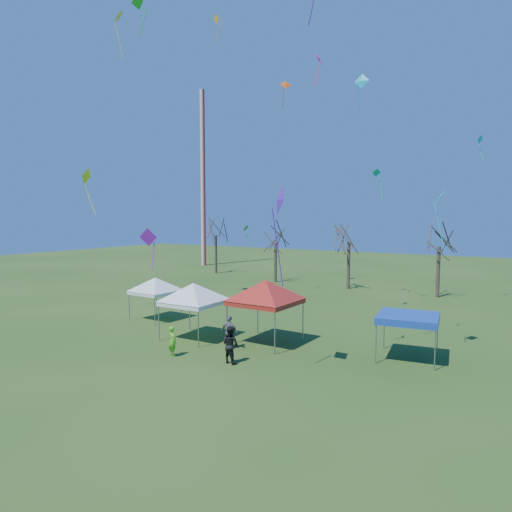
{
  "coord_description": "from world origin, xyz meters",
  "views": [
    {
      "loc": [
        13.29,
        -18.42,
        7.2
      ],
      "look_at": [
        0.09,
        3.0,
        4.97
      ],
      "focal_mm": 32.0,
      "sensor_mm": 36.0,
      "label": 1
    }
  ],
  "objects_px": {
    "radio_mast": "(203,179)",
    "tent_white_mid": "(193,287)",
    "tree_0": "(216,222)",
    "tent_red": "(266,284)",
    "person_dark": "(230,345)",
    "person_grey": "(230,332)",
    "tree_2": "(349,225)",
    "tree_1": "(276,229)",
    "tent_blue": "(408,318)",
    "tree_3": "(440,229)",
    "tent_white_west": "(155,280)",
    "person_green": "(172,341)"
  },
  "relations": [
    {
      "from": "radio_mast",
      "to": "tent_white_mid",
      "type": "bearing_deg",
      "value": -52.67
    },
    {
      "from": "tree_0",
      "to": "tent_red",
      "type": "distance_m",
      "value": 32.19
    },
    {
      "from": "tent_red",
      "to": "person_dark",
      "type": "xyz_separation_m",
      "value": [
        0.33,
        -3.95,
        -2.45
      ]
    },
    {
      "from": "tent_red",
      "to": "person_grey",
      "type": "distance_m",
      "value": 3.35
    },
    {
      "from": "tree_2",
      "to": "tent_red",
      "type": "bearing_deg",
      "value": -82.34
    },
    {
      "from": "tree_1",
      "to": "tent_blue",
      "type": "xyz_separation_m",
      "value": [
        18.78,
        -19.99,
        -3.71
      ]
    },
    {
      "from": "radio_mast",
      "to": "tent_white_mid",
      "type": "relative_size",
      "value": 5.82
    },
    {
      "from": "tree_3",
      "to": "tent_white_west",
      "type": "relative_size",
      "value": 2.07
    },
    {
      "from": "tree_3",
      "to": "tent_white_west",
      "type": "xyz_separation_m",
      "value": [
        -15.15,
        -19.46,
        -3.35
      ]
    },
    {
      "from": "person_green",
      "to": "person_dark",
      "type": "xyz_separation_m",
      "value": [
        3.16,
        0.67,
        0.13
      ]
    },
    {
      "from": "tree_1",
      "to": "tree_2",
      "type": "distance_m",
      "value": 8.42
    },
    {
      "from": "tent_white_west",
      "to": "tent_blue",
      "type": "height_order",
      "value": "tent_white_west"
    },
    {
      "from": "tree_1",
      "to": "tent_white_west",
      "type": "relative_size",
      "value": 1.97
    },
    {
      "from": "person_green",
      "to": "tent_red",
      "type": "bearing_deg",
      "value": -99.54
    },
    {
      "from": "tree_0",
      "to": "person_grey",
      "type": "xyz_separation_m",
      "value": [
        20.2,
        -25.93,
        -5.58
      ]
    },
    {
      "from": "radio_mast",
      "to": "person_dark",
      "type": "distance_m",
      "value": 46.4
    },
    {
      "from": "tree_2",
      "to": "tent_red",
      "type": "xyz_separation_m",
      "value": [
        2.82,
        -20.93,
        -2.93
      ]
    },
    {
      "from": "tent_white_west",
      "to": "person_grey",
      "type": "bearing_deg",
      "value": -20.29
    },
    {
      "from": "tree_0",
      "to": "tree_3",
      "type": "distance_m",
      "value": 27.09
    },
    {
      "from": "tent_blue",
      "to": "person_dark",
      "type": "bearing_deg",
      "value": -144.47
    },
    {
      "from": "tent_blue",
      "to": "person_green",
      "type": "distance_m",
      "value": 11.99
    },
    {
      "from": "tree_0",
      "to": "person_green",
      "type": "height_order",
      "value": "tree_0"
    },
    {
      "from": "tent_white_mid",
      "to": "person_green",
      "type": "distance_m",
      "value": 4.17
    },
    {
      "from": "tree_1",
      "to": "person_grey",
      "type": "bearing_deg",
      "value": -66.43
    },
    {
      "from": "tent_white_west",
      "to": "person_green",
      "type": "bearing_deg",
      "value": -40.55
    },
    {
      "from": "tent_red",
      "to": "person_green",
      "type": "bearing_deg",
      "value": -121.46
    },
    {
      "from": "tent_white_mid",
      "to": "tent_red",
      "type": "distance_m",
      "value": 4.33
    },
    {
      "from": "radio_mast",
      "to": "person_grey",
      "type": "relative_size",
      "value": 13.77
    },
    {
      "from": "tree_3",
      "to": "person_grey",
      "type": "height_order",
      "value": "tree_3"
    },
    {
      "from": "person_dark",
      "to": "tree_0",
      "type": "bearing_deg",
      "value": -44.21
    },
    {
      "from": "tree_0",
      "to": "person_green",
      "type": "bearing_deg",
      "value": -57.11
    },
    {
      "from": "radio_mast",
      "to": "person_grey",
      "type": "bearing_deg",
      "value": -49.95
    },
    {
      "from": "tent_blue",
      "to": "tree_0",
      "type": "bearing_deg",
      "value": 141.79
    },
    {
      "from": "tree_3",
      "to": "person_dark",
      "type": "height_order",
      "value": "tree_3"
    },
    {
      "from": "person_dark",
      "to": "tent_blue",
      "type": "bearing_deg",
      "value": -136.47
    },
    {
      "from": "tent_blue",
      "to": "tree_1",
      "type": "bearing_deg",
      "value": 133.22
    },
    {
      "from": "tent_blue",
      "to": "person_green",
      "type": "bearing_deg",
      "value": -150.67
    },
    {
      "from": "tree_1",
      "to": "person_green",
      "type": "bearing_deg",
      "value": -72.01
    },
    {
      "from": "radio_mast",
      "to": "tree_2",
      "type": "height_order",
      "value": "radio_mast"
    },
    {
      "from": "tree_0",
      "to": "person_grey",
      "type": "height_order",
      "value": "tree_0"
    },
    {
      "from": "tree_0",
      "to": "tree_2",
      "type": "height_order",
      "value": "tree_0"
    },
    {
      "from": "tree_0",
      "to": "tree_3",
      "type": "bearing_deg",
      "value": -7.08
    },
    {
      "from": "tent_white_mid",
      "to": "tent_red",
      "type": "height_order",
      "value": "tent_red"
    },
    {
      "from": "person_dark",
      "to": "radio_mast",
      "type": "bearing_deg",
      "value": -42.17
    },
    {
      "from": "tent_white_west",
      "to": "person_green",
      "type": "height_order",
      "value": "tent_white_west"
    },
    {
      "from": "tree_1",
      "to": "tent_white_mid",
      "type": "xyz_separation_m",
      "value": [
        7.11,
        -22.57,
        -2.74
      ]
    },
    {
      "from": "radio_mast",
      "to": "tent_white_west",
      "type": "distance_m",
      "value": 36.3
    },
    {
      "from": "tent_blue",
      "to": "tree_3",
      "type": "bearing_deg",
      "value": 95.84
    },
    {
      "from": "tent_white_west",
      "to": "person_grey",
      "type": "height_order",
      "value": "tent_white_west"
    },
    {
      "from": "tree_2",
      "to": "person_grey",
      "type": "bearing_deg",
      "value": -85.71
    }
  ]
}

